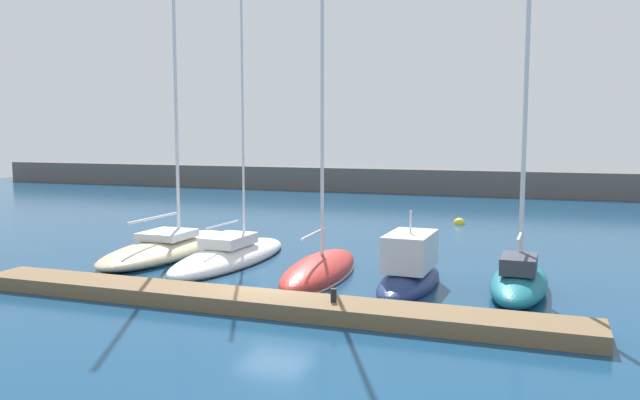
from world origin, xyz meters
TOP-DOWN VIEW (x-y plane):
  - ground_plane at (0.00, 0.00)m, footprint 120.00×120.00m
  - dock_pier at (0.00, -1.65)m, footprint 22.03×1.87m
  - breakwater_seawall at (0.00, 42.99)m, footprint 108.00×3.92m
  - sailboat_sand_nearest at (-8.17, 5.73)m, footprint 3.46×10.34m
  - sailboat_white_second at (-4.50, 5.17)m, footprint 3.17×9.48m
  - sailboat_red_third at (0.42, 3.73)m, footprint 2.55×7.75m
  - motorboat_navy_fourth at (4.29, 3.36)m, footprint 2.20×6.24m
  - sailboat_teal_fifth at (8.36, 3.73)m, footprint 2.19×6.51m
  - mooring_buoy_yellow at (3.91, 21.47)m, footprint 0.79×0.79m
  - dock_bollard at (2.82, -1.65)m, footprint 0.20×0.20m

SIDE VIEW (x-z plane):
  - ground_plane at x=0.00m, z-range 0.00..0.00m
  - mooring_buoy_yellow at x=3.91m, z-range -0.39..0.39m
  - dock_pier at x=0.00m, z-range 0.00..0.52m
  - sailboat_white_second at x=-4.50m, z-range -7.20..7.77m
  - sailboat_red_third at x=0.42m, z-range -7.27..7.97m
  - sailboat_sand_nearest at x=-8.17m, z-range -9.04..9.98m
  - sailboat_teal_fifth at x=8.36m, z-range -5.54..6.64m
  - motorboat_navy_fourth at x=4.29m, z-range -1.05..2.31m
  - dock_bollard at x=2.82m, z-range 0.52..0.96m
  - breakwater_seawall at x=0.00m, z-range 0.00..2.40m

